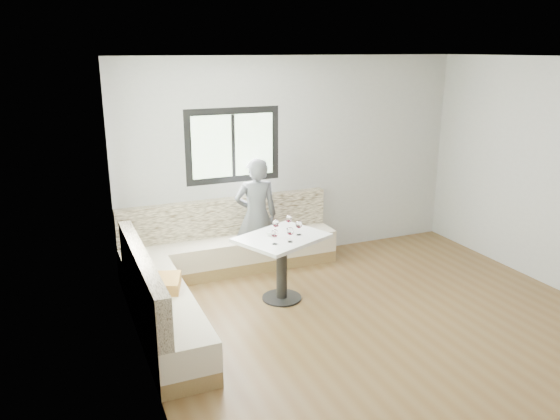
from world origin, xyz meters
The scene contains 10 objects.
room centered at (-0.08, 0.08, 1.41)m, with size 5.01×5.01×2.81m.
banquette centered at (-1.59, 1.63, 0.33)m, with size 2.90×2.80×0.95m.
table centered at (-0.77, 1.15, 0.59)m, with size 1.18×1.07×0.79m.
person centered at (-0.74, 2.08, 0.78)m, with size 0.57×0.37×1.55m, color #4A4C4F.
olive_ramekin centered at (-0.87, 1.25, 0.82)m, with size 0.11×0.11×0.04m.
wine_glass_a centered at (-0.95, 0.93, 0.92)m, with size 0.08×0.08×0.17m.
wine_glass_b centered at (-0.76, 0.93, 0.92)m, with size 0.08×0.08×0.17m.
wine_glass_c centered at (-0.57, 1.11, 0.92)m, with size 0.08×0.08×0.17m.
wine_glass_d centered at (-0.80, 1.25, 0.92)m, with size 0.08×0.08×0.17m.
wine_glass_e centered at (-0.59, 1.36, 0.92)m, with size 0.08×0.08×0.17m.
Camera 1 is at (-3.12, -4.34, 2.88)m, focal length 35.00 mm.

